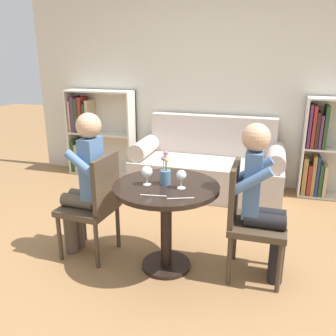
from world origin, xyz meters
TOP-DOWN VIEW (x-y plane):
  - ground_plane at (0.00, 0.00)m, footprint 16.00×16.00m
  - back_wall at (0.00, 2.19)m, footprint 5.20×0.05m
  - round_table at (0.00, 0.00)m, footprint 0.82×0.82m
  - couch at (0.00, 1.77)m, footprint 1.83×0.80m
  - bookshelf_left at (-1.71, 2.04)m, footprint 0.96×0.28m
  - bookshelf_right at (1.44, 2.04)m, footprint 0.96×0.28m
  - chair_left at (-0.62, 0.01)m, footprint 0.45×0.45m
  - chair_right at (0.62, 0.09)m, footprint 0.42×0.42m
  - person_left at (-0.71, 0.02)m, footprint 0.43×0.36m
  - person_right at (0.71, 0.09)m, footprint 0.42×0.34m
  - wine_glass_left at (-0.14, -0.03)m, footprint 0.09×0.09m
  - wine_glass_right at (0.13, -0.03)m, footprint 0.08×0.08m
  - flower_vase at (-0.01, 0.02)m, footprint 0.09×0.09m
  - knife_left_setting at (-0.02, -0.23)m, footprint 0.19×0.04m
  - fork_left_setting at (0.17, -0.22)m, footprint 0.18×0.08m

SIDE VIEW (x-z plane):
  - ground_plane at x=0.00m, z-range 0.00..0.00m
  - couch at x=0.00m, z-range -0.15..0.77m
  - chair_left at x=-0.62m, z-range 0.04..0.94m
  - chair_right at x=0.62m, z-range 0.04..0.94m
  - round_table at x=0.00m, z-range 0.19..0.90m
  - bookshelf_right at x=1.44m, z-range -0.04..1.16m
  - bookshelf_left at x=-1.71m, z-range 0.01..1.20m
  - person_right at x=0.71m, z-range 0.04..1.25m
  - person_left at x=-0.71m, z-range 0.04..1.27m
  - knife_left_setting at x=-0.02m, z-range 0.71..0.72m
  - fork_left_setting at x=0.17m, z-range 0.71..0.72m
  - flower_vase at x=-0.01m, z-range 0.67..0.93m
  - wine_glass_right at x=0.13m, z-range 0.74..0.88m
  - wine_glass_left at x=-0.14m, z-range 0.74..0.89m
  - back_wall at x=0.00m, z-range 0.00..2.70m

